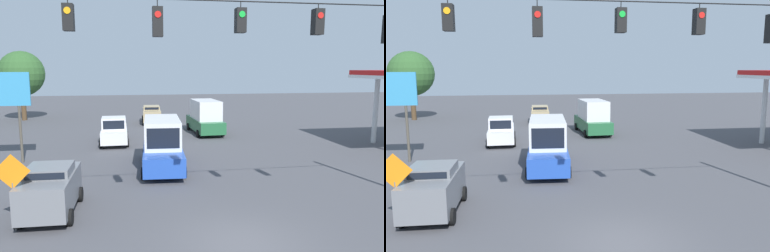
% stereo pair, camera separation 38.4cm
% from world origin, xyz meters
% --- Properties ---
extents(ground_plane, '(140.00, 140.00, 0.00)m').
position_xyz_m(ground_plane, '(0.00, 0.00, 0.00)').
color(ground_plane, '#47474C').
extents(overhead_signal_span, '(19.74, 0.38, 8.82)m').
position_xyz_m(overhead_signal_span, '(-0.07, -0.60, 5.65)').
color(overhead_signal_span, '#939399').
rests_on(overhead_signal_span, ground_plane).
extents(box_truck_blue_withflow_mid, '(2.67, 6.77, 2.89)m').
position_xyz_m(box_truck_blue_withflow_mid, '(1.79, -10.12, 1.42)').
color(box_truck_blue_withflow_mid, '#234CB2').
rests_on(box_truck_blue_withflow_mid, ground_plane).
extents(sedan_grey_parked_shoulder, '(2.10, 4.03, 1.99)m').
position_xyz_m(sedan_grey_parked_shoulder, '(6.80, -3.72, 1.03)').
color(sedan_grey_parked_shoulder, slate).
rests_on(sedan_grey_parked_shoulder, ground_plane).
extents(sedan_tan_withflow_deep, '(2.11, 4.53, 1.84)m').
position_xyz_m(sedan_tan_withflow_deep, '(1.41, -28.09, 0.96)').
color(sedan_tan_withflow_deep, tan).
rests_on(sedan_tan_withflow_deep, ground_plane).
extents(pickup_truck_white_withflow_far, '(2.24, 5.16, 2.12)m').
position_xyz_m(pickup_truck_white_withflow_far, '(4.87, -17.69, 0.97)').
color(pickup_truck_white_withflow_far, silver).
rests_on(pickup_truck_white_withflow_far, ground_plane).
extents(box_truck_green_oncoming_deep, '(2.63, 6.24, 2.99)m').
position_xyz_m(box_truck_green_oncoming_deep, '(-2.97, -21.05, 1.47)').
color(box_truck_green_oncoming_deep, '#236038').
rests_on(box_truck_green_oncoming_deep, ground_plane).
extents(traffic_cone_nearest, '(0.37, 0.37, 0.66)m').
position_xyz_m(traffic_cone_nearest, '(7.01, -5.08, 0.33)').
color(traffic_cone_nearest, orange).
rests_on(traffic_cone_nearest, ground_plane).
extents(traffic_cone_second, '(0.37, 0.37, 0.66)m').
position_xyz_m(traffic_cone_second, '(7.08, -7.30, 0.33)').
color(traffic_cone_second, orange).
rests_on(traffic_cone_second, ground_plane).
extents(traffic_cone_third, '(0.37, 0.37, 0.66)m').
position_xyz_m(traffic_cone_third, '(7.04, -9.30, 0.33)').
color(traffic_cone_third, orange).
rests_on(traffic_cone_third, ground_plane).
extents(work_zone_sign, '(1.27, 0.06, 2.84)m').
position_xyz_m(work_zone_sign, '(7.77, -2.24, 1.99)').
color(work_zone_sign, slate).
rests_on(work_zone_sign, ground_plane).
extents(tree_horizon_left, '(4.95, 4.95, 7.64)m').
position_xyz_m(tree_horizon_left, '(15.36, -32.61, 5.14)').
color(tree_horizon_left, '#4C3823').
rests_on(tree_horizon_left, ground_plane).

